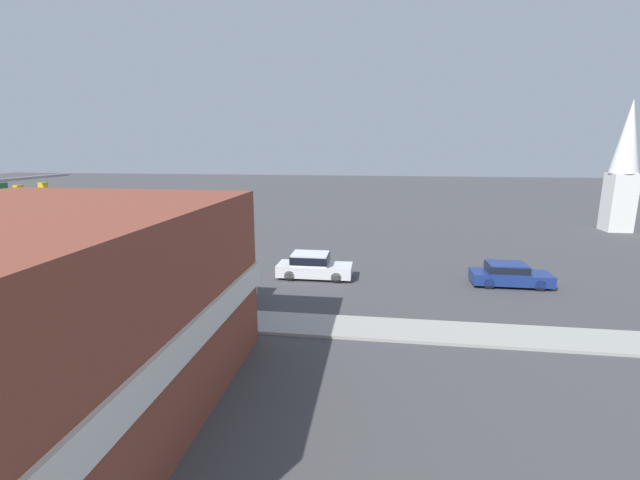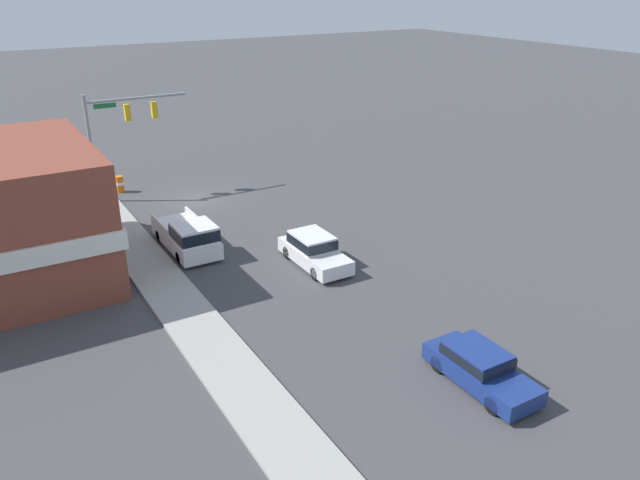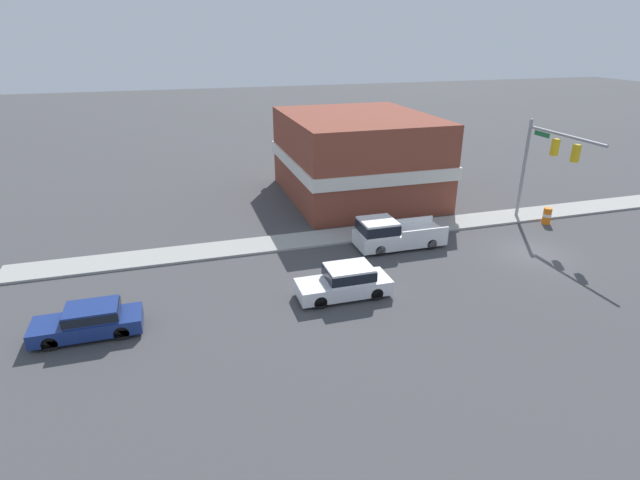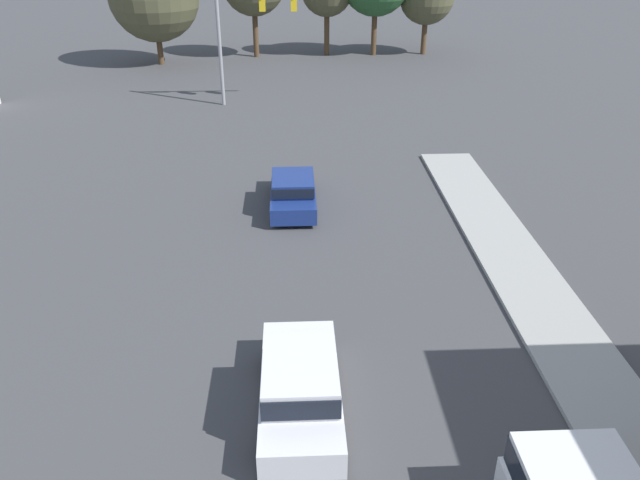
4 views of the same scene
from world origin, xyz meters
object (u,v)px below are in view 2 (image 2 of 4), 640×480
(car_second_ahead, at_px, (480,366))
(pickup_truck_parked, at_px, (189,236))
(construction_barrel, at_px, (120,184))
(car_lead, at_px, (314,249))

(car_second_ahead, distance_m, pickup_truck_parked, 17.38)
(car_second_ahead, relative_size, construction_barrel, 4.00)
(car_lead, bearing_deg, car_second_ahead, 90.40)
(car_second_ahead, bearing_deg, car_lead, -89.60)
(pickup_truck_parked, bearing_deg, construction_barrel, -86.79)
(car_lead, height_order, construction_barrel, car_lead)
(car_lead, bearing_deg, construction_barrel, -71.34)
(car_second_ahead, xyz_separation_m, construction_barrel, (5.74, -28.63, -0.15))
(car_second_ahead, relative_size, pickup_truck_parked, 0.83)
(car_lead, height_order, car_second_ahead, car_lead)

